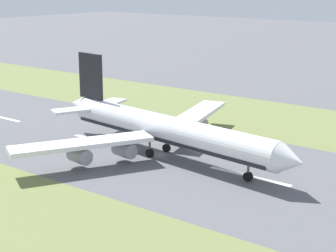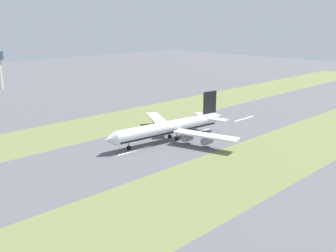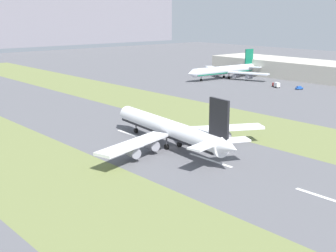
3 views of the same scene
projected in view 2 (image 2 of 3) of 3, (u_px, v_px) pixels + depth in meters
The scene contains 7 objects.
ground_plane at pixel (173, 139), 182.86m from camera, with size 800.00×800.00×0.00m, color #56565B.
grass_median_west at pixel (255, 164), 151.77m from camera, with size 40.00×600.00×0.01m, color olive.
grass_median_east at pixel (114, 122), 213.94m from camera, with size 40.00×600.00×0.01m, color olive.
centreline_dash_near at pixel (244, 119), 221.41m from camera, with size 1.20×18.00×0.01m, color silver.
centreline_dash_mid at pixel (197, 132), 194.45m from camera, with size 1.20×18.00×0.01m, color silver.
centreline_dash_far at pixel (135, 150), 167.49m from camera, with size 1.20×18.00×0.01m, color silver.
airplane_main_jet at pixel (171, 127), 180.65m from camera, with size 63.73×67.19×20.20m.
Camera 2 is at (-123.64, 123.62, 53.97)m, focal length 42.00 mm.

